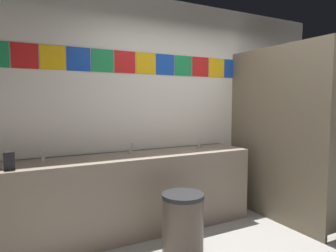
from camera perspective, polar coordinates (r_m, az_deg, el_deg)
The scene contains 9 objects.
wall_back at distance 4.00m, azimuth 2.57°, elevation 3.31°, with size 4.54×0.09×2.76m.
vanity_counter at distance 3.50m, azimuth -6.39°, elevation -12.44°, with size 2.82×0.59×0.88m.
faucet_left at distance 3.26m, azimuth -22.70°, elevation -5.31°, with size 0.04×0.10×0.14m.
faucet_center at distance 3.47m, azimuth -7.00°, elevation -4.39°, with size 0.04×0.10×0.14m.
faucet_right at distance 3.90m, azimuth 6.05°, elevation -3.36°, with size 0.04×0.10×0.14m.
soap_dispenser at distance 2.98m, azimuth -27.97°, elevation -5.91°, with size 0.09×0.09×0.16m.
stall_divider at distance 3.87m, azimuth 23.72°, elevation -1.71°, with size 0.92×1.52×2.15m.
toilet at distance 4.63m, azimuth 19.81°, elevation -10.29°, with size 0.39×0.49×0.74m.
trash_bin at distance 3.04m, azimuth 2.83°, elevation -18.14°, with size 0.41×0.41×0.60m.
Camera 1 is at (-2.02, -1.82, 1.49)m, focal length 32.05 mm.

